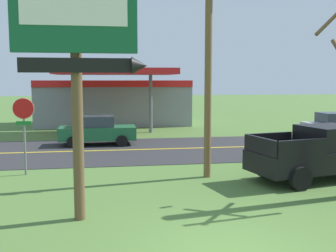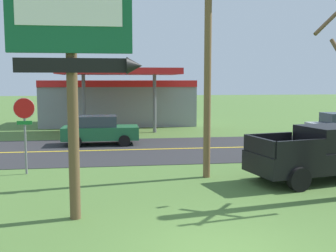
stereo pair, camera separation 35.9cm
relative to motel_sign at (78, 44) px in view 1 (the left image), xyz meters
The scene contains 8 objects.
road_asphalt 11.79m from the motel_sign, 73.45° to the left, with size 140.00×8.00×0.02m, color #2B2B2D.
road_centre_line 11.79m from the motel_sign, 73.45° to the left, with size 126.00×0.20×0.01m, color gold.
motel_sign is the anchor object (origin of this frame).
stop_sign 6.54m from the motel_sign, 113.41° to the left, with size 0.80×0.08×2.95m.
utility_pole 6.03m from the motel_sign, 43.40° to the left, with size 1.79×0.26×8.07m.
gas_station 23.30m from the motel_sign, 86.52° to the left, with size 12.00×11.50×4.40m.
pickup_black_parked_on_lawn 9.59m from the motel_sign, 20.54° to the left, with size 5.50×3.04×1.96m.
car_green_mid_lane 12.98m from the motel_sign, 89.10° to the left, with size 4.20×2.00×1.64m.
Camera 1 is at (-2.51, -7.81, 3.61)m, focal length 43.38 mm.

